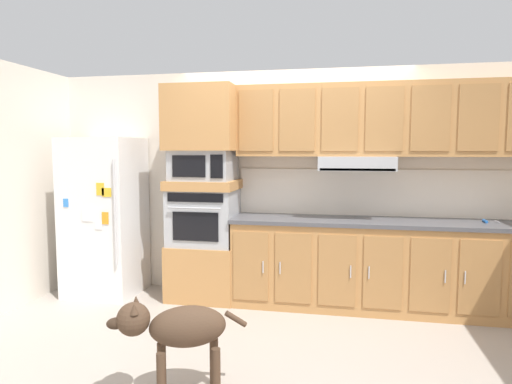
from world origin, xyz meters
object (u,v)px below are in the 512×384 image
microwave (204,165)px  built_in_oven (204,217)px  dog (177,329)px  refrigerator (105,216)px  screwdriver (486,221)px

microwave → built_in_oven: bearing=179.2°
microwave → dog: microwave is taller
refrigerator → built_in_oven: (1.15, 0.07, 0.02)m
refrigerator → built_in_oven: size_ratio=2.51×
refrigerator → screwdriver: 4.01m
built_in_oven → dog: built_in_oven is taller
built_in_oven → microwave: microwave is taller
refrigerator → built_in_oven: 1.15m
dog → microwave: bearing=-99.3°
screwdriver → dog: (-2.43, -1.98, -0.47)m
built_in_oven → dog: bearing=-77.5°
built_in_oven → dog: size_ratio=0.81×
microwave → screwdriver: 2.91m
refrigerator → microwave: bearing=3.4°
microwave → dog: bearing=-77.5°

